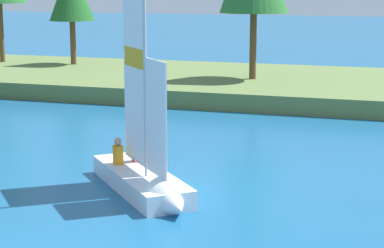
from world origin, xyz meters
name	(u,v)px	position (x,y,z in m)	size (l,w,h in m)	color
shore_bank	(293,86)	(0.00, 22.54, 0.36)	(80.00, 10.67, 0.73)	#5B703D
sailboat	(150,179)	(-0.58, 5.76, 0.44)	(3.97, 4.23, 5.46)	silver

